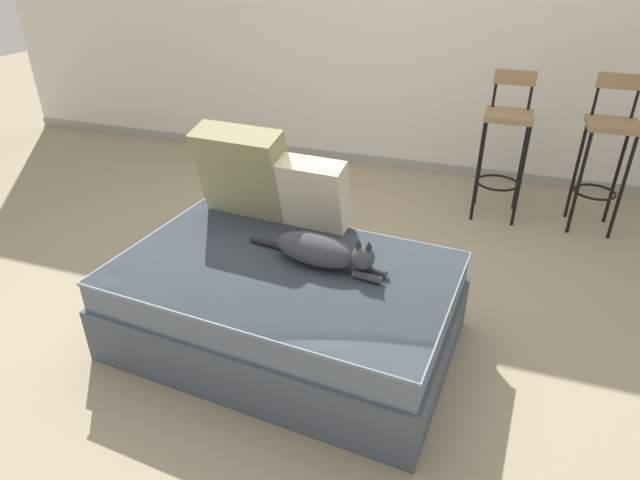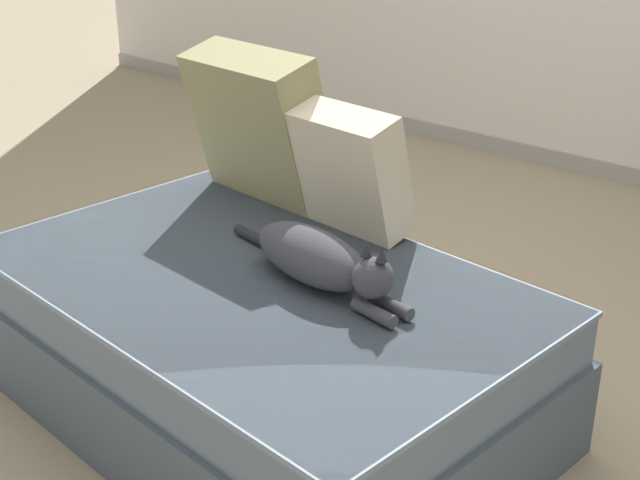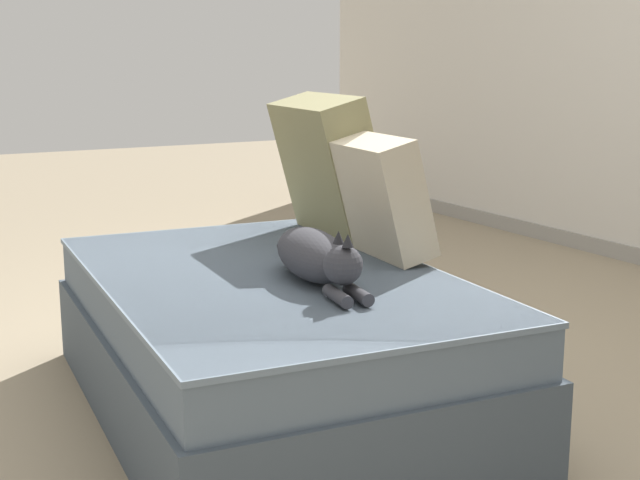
# 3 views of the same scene
# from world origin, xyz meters

# --- Properties ---
(ground_plane) EXTENTS (16.00, 16.00, 0.00)m
(ground_plane) POSITION_xyz_m (0.00, 0.00, 0.00)
(ground_plane) COLOR gray
(ground_plane) RESTS_ON ground
(couch) EXTENTS (1.70, 1.16, 0.45)m
(couch) POSITION_xyz_m (0.00, -0.40, 0.23)
(couch) COLOR #44505B
(couch) RESTS_ON ground
(throw_pillow_corner) EXTENTS (0.51, 0.33, 0.52)m
(throw_pillow_corner) POSITION_xyz_m (-0.41, 0.05, 0.71)
(throw_pillow_corner) COLOR #847F56
(throw_pillow_corner) RESTS_ON couch
(throw_pillow_middle) EXTENTS (0.40, 0.26, 0.40)m
(throw_pillow_middle) POSITION_xyz_m (-0.01, 0.02, 0.65)
(throw_pillow_middle) COLOR beige
(throw_pillow_middle) RESTS_ON couch
(cat) EXTENTS (0.74, 0.23, 0.19)m
(cat) POSITION_xyz_m (0.17, -0.32, 0.52)
(cat) COLOR #333338
(cat) RESTS_ON couch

